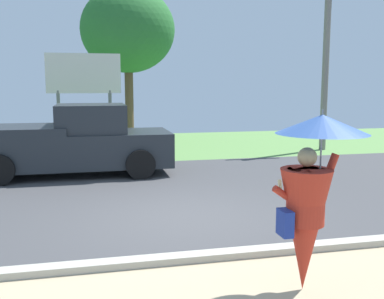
{
  "coord_description": "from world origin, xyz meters",
  "views": [
    {
      "loc": [
        -1.59,
        -7.68,
        2.4
      ],
      "look_at": [
        0.4,
        1.0,
        1.1
      ],
      "focal_mm": 41.57,
      "sensor_mm": 36.0,
      "label": 1
    }
  ],
  "objects_px": {
    "monk_pedestrian": "(309,197)",
    "roadside_billboard": "(84,81)",
    "pickup_truck": "(74,142)",
    "utility_pole": "(326,59)",
    "tree_center_back": "(128,30)"
  },
  "relations": [
    {
      "from": "tree_center_back",
      "to": "utility_pole",
      "type": "bearing_deg",
      "value": -32.08
    },
    {
      "from": "pickup_truck",
      "to": "roadside_billboard",
      "type": "xyz_separation_m",
      "value": [
        0.27,
        4.18,
        1.68
      ]
    },
    {
      "from": "tree_center_back",
      "to": "roadside_billboard",
      "type": "bearing_deg",
      "value": -123.57
    },
    {
      "from": "pickup_truck",
      "to": "roadside_billboard",
      "type": "relative_size",
      "value": 1.49
    },
    {
      "from": "tree_center_back",
      "to": "monk_pedestrian",
      "type": "bearing_deg",
      "value": -86.9
    },
    {
      "from": "roadside_billboard",
      "to": "utility_pole",
      "type": "bearing_deg",
      "value": -9.82
    },
    {
      "from": "pickup_truck",
      "to": "utility_pole",
      "type": "distance_m",
      "value": 9.58
    },
    {
      "from": "monk_pedestrian",
      "to": "tree_center_back",
      "type": "height_order",
      "value": "tree_center_back"
    },
    {
      "from": "monk_pedestrian",
      "to": "utility_pole",
      "type": "height_order",
      "value": "utility_pole"
    },
    {
      "from": "pickup_truck",
      "to": "utility_pole",
      "type": "relative_size",
      "value": 0.83
    },
    {
      "from": "monk_pedestrian",
      "to": "roadside_billboard",
      "type": "height_order",
      "value": "roadside_billboard"
    },
    {
      "from": "monk_pedestrian",
      "to": "pickup_truck",
      "type": "relative_size",
      "value": 0.41
    },
    {
      "from": "utility_pole",
      "to": "roadside_billboard",
      "type": "distance_m",
      "value": 8.76
    },
    {
      "from": "utility_pole",
      "to": "roadside_billboard",
      "type": "xyz_separation_m",
      "value": [
        -8.6,
        1.49,
        -0.77
      ]
    },
    {
      "from": "roadside_billboard",
      "to": "tree_center_back",
      "type": "relative_size",
      "value": 0.54
    }
  ]
}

